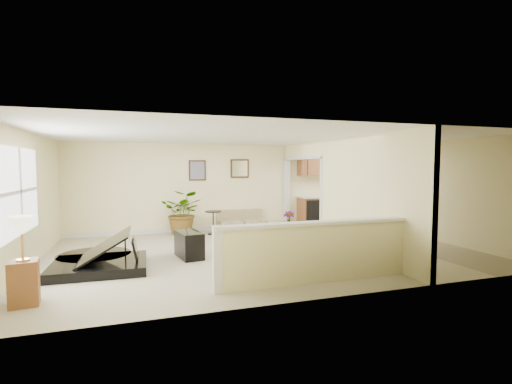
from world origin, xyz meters
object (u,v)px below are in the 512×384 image
object	(u,v)px
piano_bench	(189,245)
lamp_stand	(23,268)
piano	(97,234)
small_plant	(289,224)
palm_plant	(183,213)
accent_table	(213,219)
loveseat	(241,220)

from	to	relation	value
piano_bench	lamp_stand	distance (m)	3.15
lamp_stand	piano	bearing A→B (deg)	64.87
piano	small_plant	xyz separation A→B (m)	(4.76, 2.29, -0.38)
small_plant	palm_plant	bearing A→B (deg)	166.77
accent_table	lamp_stand	size ratio (longest dim) A/B	0.53
loveseat	small_plant	world-z (taller)	loveseat
accent_table	lamp_stand	bearing A→B (deg)	-128.65
palm_plant	small_plant	size ratio (longest dim) A/B	2.29
loveseat	accent_table	xyz separation A→B (m)	(-0.90, -0.34, 0.12)
small_plant	piano_bench	bearing A→B (deg)	-146.78
piano	lamp_stand	xyz separation A→B (m)	(-0.77, -1.65, -0.13)
lamp_stand	loveseat	bearing A→B (deg)	46.98
palm_plant	lamp_stand	world-z (taller)	palm_plant
palm_plant	small_plant	xyz separation A→B (m)	(2.85, -0.67, -0.34)
accent_table	small_plant	bearing A→B (deg)	-10.35
loveseat	lamp_stand	world-z (taller)	lamp_stand
accent_table	palm_plant	xyz separation A→B (m)	(-0.77, 0.29, 0.18)
piano	accent_table	size ratio (longest dim) A/B	3.11
piano_bench	palm_plant	world-z (taller)	palm_plant
loveseat	palm_plant	xyz separation A→B (m)	(-1.66, -0.05, 0.30)
piano	palm_plant	world-z (taller)	piano
palm_plant	accent_table	bearing A→B (deg)	-20.64
loveseat	palm_plant	distance (m)	1.69
piano	accent_table	distance (m)	3.79
accent_table	lamp_stand	world-z (taller)	lamp_stand
loveseat	small_plant	size ratio (longest dim) A/B	2.26
piano	loveseat	world-z (taller)	piano
piano_bench	small_plant	distance (m)	3.66
palm_plant	lamp_stand	size ratio (longest dim) A/B	1.15
accent_table	lamp_stand	distance (m)	5.53
loveseat	palm_plant	size ratio (longest dim) A/B	0.99
small_plant	lamp_stand	bearing A→B (deg)	-144.54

